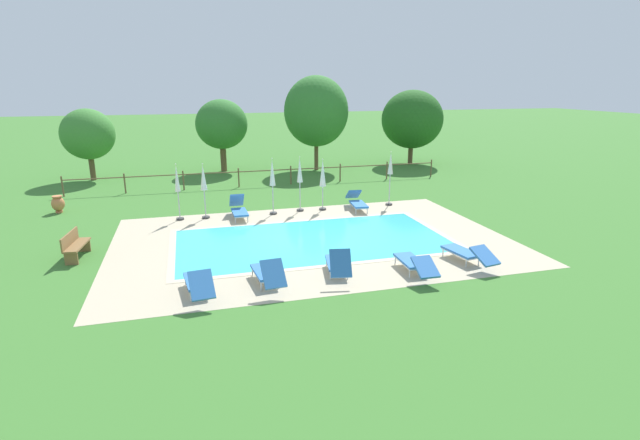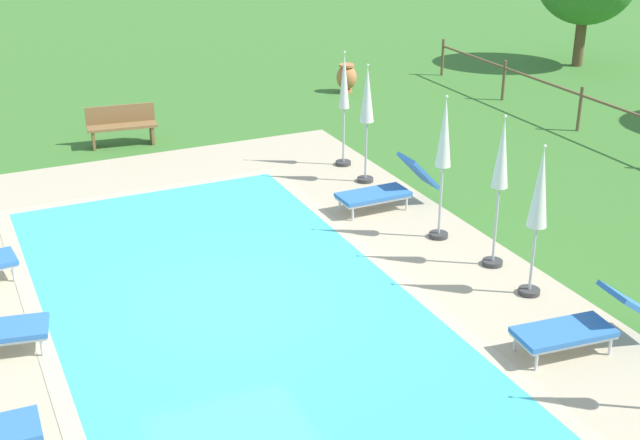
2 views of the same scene
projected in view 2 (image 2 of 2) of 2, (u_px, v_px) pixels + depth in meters
ground_plane at (231, 304)px, 12.52m from camera, size 160.00×160.00×0.00m
pool_deck_paving at (231, 304)px, 12.52m from camera, size 14.15×9.53×0.01m
swimming_pool_water at (231, 304)px, 12.52m from camera, size 9.63×5.01×0.01m
pool_coping_rim at (231, 304)px, 12.52m from camera, size 10.11×5.49×0.01m
sun_lounger_north_near_steps at (584, 324)px, 11.27m from camera, size 0.79×2.06×0.81m
sun_lounger_north_far at (387, 188)px, 15.71m from camera, size 0.63×1.92×0.94m
patio_umbrella_closed_row_west at (501, 167)px, 13.05m from camera, size 0.32×0.32×2.46m
patio_umbrella_closed_row_mid_west at (344, 94)px, 17.42m from camera, size 0.32×0.32×2.38m
patio_umbrella_closed_row_centre at (367, 103)px, 16.49m from camera, size 0.32×0.32×2.36m
patio_umbrella_closed_row_mid_east at (539, 197)px, 12.21m from camera, size 0.32×0.32×2.32m
patio_umbrella_closed_row_east at (444, 145)px, 14.02m from camera, size 0.32×0.32×2.48m
wooden_bench_lawn_side at (122, 124)px, 19.06m from camera, size 0.63×1.54×0.87m
terracotta_urn_near_fence at (347, 77)px, 23.20m from camera, size 0.54×0.54×0.76m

